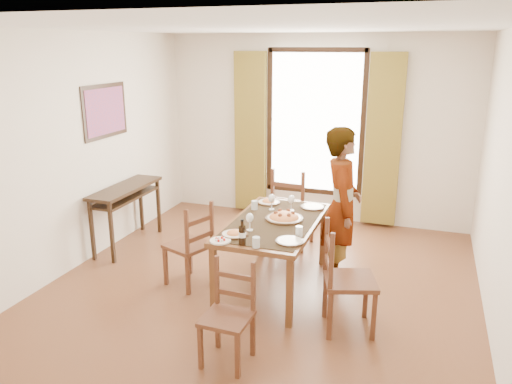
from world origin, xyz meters
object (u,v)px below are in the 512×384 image
(console_table, at_px, (126,195))
(man, at_px, (342,207))
(dining_table, at_px, (274,227))
(pasta_platter, at_px, (284,215))

(console_table, bearing_deg, man, -2.52)
(dining_table, xyz_separation_m, pasta_platter, (0.09, 0.08, 0.12))
(console_table, bearing_deg, dining_table, -12.87)
(console_table, height_order, pasta_platter, pasta_platter)
(dining_table, distance_m, man, 0.76)
(dining_table, xyz_separation_m, man, (0.64, 0.37, 0.18))
(console_table, xyz_separation_m, pasta_platter, (2.23, -0.41, 0.12))
(man, bearing_deg, pasta_platter, 105.85)
(pasta_platter, bearing_deg, man, 27.75)
(console_table, xyz_separation_m, dining_table, (2.15, -0.49, -0.00))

